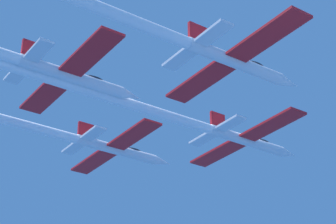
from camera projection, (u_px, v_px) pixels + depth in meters
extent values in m
cylinder|color=white|center=(247.00, 141.00, 67.26)|extent=(1.12, 10.20, 1.12)
cone|color=white|center=(289.00, 154.00, 70.40)|extent=(1.10, 2.24, 1.10)
ellipsoid|color=black|center=(262.00, 142.00, 68.62)|extent=(0.79, 2.04, 0.56)
cube|color=red|center=(218.00, 153.00, 70.25)|extent=(7.76, 2.24, 0.24)
cube|color=red|center=(272.00, 125.00, 63.77)|extent=(7.76, 2.24, 0.24)
cube|color=red|center=(218.00, 120.00, 65.85)|extent=(0.29, 1.84, 1.63)
cube|color=white|center=(203.00, 139.00, 66.79)|extent=(3.49, 1.35, 0.24)
cube|color=white|center=(231.00, 123.00, 63.42)|extent=(3.49, 1.35, 0.24)
cylinder|color=white|center=(29.00, 72.00, 54.46)|extent=(1.01, 40.64, 1.01)
cylinder|color=white|center=(117.00, 150.00, 70.05)|extent=(1.12, 10.20, 1.12)
cone|color=white|center=(162.00, 162.00, 73.19)|extent=(1.10, 2.24, 1.10)
ellipsoid|color=black|center=(134.00, 151.00, 71.41)|extent=(0.79, 2.04, 0.56)
cube|color=red|center=(94.00, 161.00, 73.04)|extent=(7.76, 2.24, 0.24)
cube|color=red|center=(134.00, 135.00, 66.56)|extent=(7.76, 2.24, 0.24)
cube|color=red|center=(86.00, 130.00, 68.64)|extent=(0.29, 1.84, 1.63)
cube|color=white|center=(74.00, 148.00, 69.58)|extent=(3.49, 1.35, 0.24)
cube|color=white|center=(93.00, 133.00, 66.21)|extent=(3.49, 1.35, 0.24)
cylinder|color=white|center=(236.00, 62.00, 52.75)|extent=(1.12, 10.20, 1.12)
cone|color=white|center=(289.00, 83.00, 55.88)|extent=(1.10, 2.24, 1.10)
ellipsoid|color=black|center=(256.00, 65.00, 54.10)|extent=(0.79, 2.04, 0.56)
cube|color=red|center=(200.00, 82.00, 55.73)|extent=(7.76, 2.24, 0.24)
cube|color=red|center=(267.00, 36.00, 49.25)|extent=(7.76, 2.24, 0.24)
cube|color=red|center=(198.00, 33.00, 51.33)|extent=(0.29, 1.84, 1.63)
cube|color=white|center=(180.00, 59.00, 52.27)|extent=(3.49, 1.35, 0.24)
cube|color=white|center=(214.00, 33.00, 48.91)|extent=(3.49, 1.35, 0.24)
cylinder|color=white|center=(72.00, 77.00, 55.84)|extent=(1.12, 10.20, 1.12)
cone|color=white|center=(131.00, 96.00, 58.97)|extent=(1.10, 2.24, 1.10)
ellipsoid|color=black|center=(94.00, 79.00, 57.19)|extent=(0.79, 2.04, 0.56)
cube|color=red|center=(46.00, 95.00, 58.82)|extent=(7.76, 2.24, 0.24)
cube|color=red|center=(91.00, 53.00, 52.34)|extent=(7.76, 2.24, 0.24)
cube|color=red|center=(32.00, 50.00, 54.42)|extent=(0.29, 1.84, 1.63)
cube|color=white|center=(18.00, 74.00, 55.36)|extent=(3.49, 1.35, 0.24)
cube|color=white|center=(39.00, 50.00, 52.00)|extent=(3.49, 1.35, 0.24)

